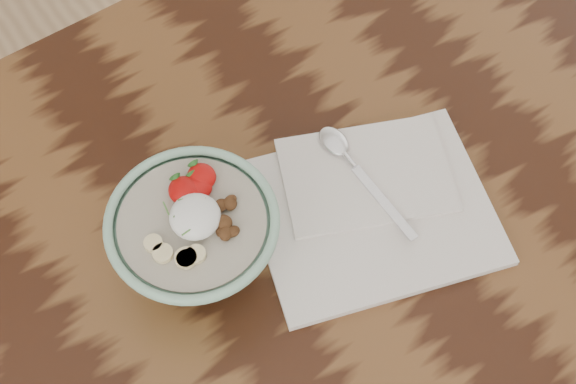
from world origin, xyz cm
name	(u,v)px	position (x,y,z in cm)	size (l,w,h in cm)	color
table	(357,229)	(0.00, 0.00, 65.70)	(160.00, 90.00, 75.00)	black
breakfast_bowl	(196,237)	(-21.11, 3.77, 81.46)	(18.98, 18.98, 12.82)	#8CBDA2
napkin	(371,204)	(-0.16, -1.81, 75.72)	(33.62, 30.10, 1.73)	white
spoon	(346,156)	(0.79, 4.84, 77.14)	(3.17, 18.65, 0.98)	silver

